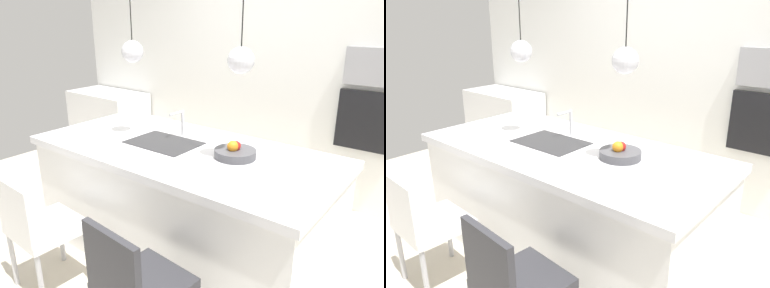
{
  "view_description": "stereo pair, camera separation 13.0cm",
  "coord_description": "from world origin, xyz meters",
  "views": [
    {
      "loc": [
        1.73,
        -2.1,
        1.89
      ],
      "look_at": [
        0.1,
        0.0,
        0.98
      ],
      "focal_mm": 35.26,
      "sensor_mm": 36.0,
      "label": 1
    },
    {
      "loc": [
        1.83,
        -2.02,
        1.89
      ],
      "look_at": [
        0.1,
        0.0,
        0.98
      ],
      "focal_mm": 35.26,
      "sensor_mm": 36.0,
      "label": 2
    }
  ],
  "objects": [
    {
      "name": "back_wall",
      "position": [
        0.0,
        1.65,
        1.3
      ],
      "size": [
        6.0,
        0.1,
        2.6
      ],
      "primitive_type": "cube",
      "color": "white",
      "rests_on": "ground"
    },
    {
      "name": "kitchen_island",
      "position": [
        0.0,
        0.0,
        0.47
      ],
      "size": [
        2.38,
        1.13,
        0.93
      ],
      "color": "white",
      "rests_on": "ground"
    },
    {
      "name": "sink_basin",
      "position": [
        -0.19,
        0.0,
        0.92
      ],
      "size": [
        0.56,
        0.4,
        0.02
      ],
      "primitive_type": "cube",
      "color": "#2D2D30",
      "rests_on": "kitchen_island"
    },
    {
      "name": "faucet",
      "position": [
        -0.19,
        0.21,
        1.07
      ],
      "size": [
        0.02,
        0.17,
        0.22
      ],
      "color": "silver",
      "rests_on": "kitchen_island"
    },
    {
      "name": "side_counter",
      "position": [
        -2.4,
        1.28,
        0.43
      ],
      "size": [
        1.1,
        0.6,
        0.87
      ],
      "primitive_type": "cube",
      "color": "white",
      "rests_on": "ground"
    },
    {
      "name": "fruit_bowl",
      "position": [
        0.43,
        0.07,
        0.97
      ],
      "size": [
        0.3,
        0.3,
        0.13
      ],
      "color": "#4C4C51",
      "rests_on": "kitchen_island"
    },
    {
      "name": "chair_middle",
      "position": [
        0.45,
        -0.96,
        0.51
      ],
      "size": [
        0.48,
        0.48,
        0.89
      ],
      "color": "#333338",
      "rests_on": "ground"
    },
    {
      "name": "pendant_light_right",
      "position": [
        0.49,
        0.0,
        1.62
      ],
      "size": [
        0.17,
        0.17,
        0.77
      ],
      "color": "silver"
    },
    {
      "name": "pendant_light_left",
      "position": [
        -0.49,
        0.0,
        1.62
      ],
      "size": [
        0.17,
        0.17,
        0.77
      ],
      "color": "silver"
    },
    {
      "name": "floor",
      "position": [
        0.0,
        0.0,
        0.0
      ],
      "size": [
        6.6,
        6.6,
        0.0
      ],
      "primitive_type": "plane",
      "color": "beige",
      "rests_on": "ground"
    },
    {
      "name": "chair_near",
      "position": [
        -0.5,
        -0.96,
        0.51
      ],
      "size": [
        0.47,
        0.47,
        0.88
      ],
      "color": "white",
      "rests_on": "ground"
    },
    {
      "name": "oven",
      "position": [
        0.95,
        1.58,
        0.95
      ],
      "size": [
        0.56,
        0.08,
        0.56
      ],
      "primitive_type": "cube",
      "color": "black",
      "rests_on": "back_wall"
    }
  ]
}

